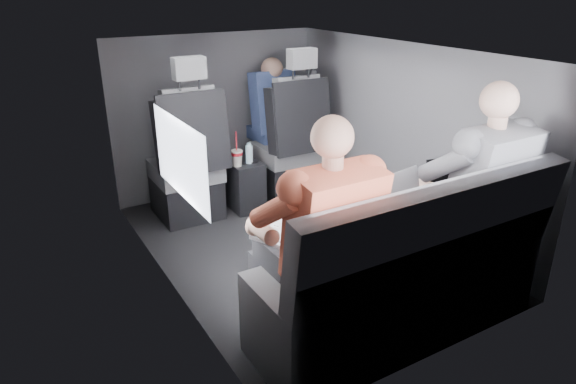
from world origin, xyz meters
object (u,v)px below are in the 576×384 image
front_seat_left (188,170)px  rear_bench (404,281)px  soda_cup (237,157)px  laptop_silver (384,205)px  laptop_black (441,187)px  center_console (240,182)px  passenger_rear_left (316,239)px  passenger_front_right (273,106)px  laptop_white (298,226)px  front_seat_right (290,152)px  passenger_rear_right (468,193)px  water_bottle (249,154)px

front_seat_left → rear_bench: 1.96m
rear_bench → soda_cup: rear_bench is taller
laptop_silver → laptop_black: (0.46, 0.03, -0.00)m
center_console → passenger_rear_left: passenger_rear_left is taller
passenger_rear_left → passenger_front_right: 2.26m
soda_cup → laptop_black: (0.58, -1.54, 0.17)m
center_console → laptop_white: laptop_white is taller
front_seat_left → rear_bench: bearing=-76.7°
front_seat_left → passenger_front_right: 0.98m
laptop_black → passenger_front_right: 1.90m
rear_bench → passenger_rear_left: size_ratio=1.29×
front_seat_right → passenger_rear_right: (0.07, -1.81, 0.25)m
laptop_silver → laptop_white: bearing=178.6°
front_seat_left → passenger_rear_right: passenger_rear_right is taller
center_console → laptop_silver: (0.04, -1.70, 0.44)m
passenger_rear_left → passenger_rear_right: bearing=-0.0°
water_bottle → center_console: bearing=102.8°
soda_cup → passenger_front_right: bearing=34.6°
laptop_silver → center_console: bearing=91.3°
front_seat_left → passenger_rear_right: (0.97, -1.81, 0.25)m
laptop_white → passenger_front_right: bearing=64.3°
laptop_white → passenger_rear_left: 0.16m
rear_bench → passenger_rear_left: passenger_rear_left is taller
front_seat_left → passenger_rear_left: bearing=-91.2°
soda_cup → water_bottle: 0.11m
center_console → passenger_front_right: bearing=26.7°
rear_bench → laptop_black: bearing=28.1°
front_seat_right → center_console: front_seat_right is taller
passenger_front_right → passenger_rear_right: bearing=-87.6°
laptop_silver → soda_cup: bearing=94.5°
laptop_black → passenger_rear_left: 0.99m
rear_bench → laptop_silver: 0.41m
front_seat_left → rear_bench: size_ratio=0.79×
rear_bench → passenger_front_right: 2.24m
soda_cup → water_bottle: size_ratio=1.68×
laptop_silver → passenger_rear_left: passenger_rear_left is taller
laptop_white → laptop_silver: (0.52, -0.01, -0.00)m
soda_cup → passenger_rear_left: bearing=-103.3°
laptop_white → laptop_black: 0.98m
rear_bench → passenger_rear_left: 0.59m
front_seat_right → center_console: size_ratio=2.64×
laptop_white → laptop_silver: 0.52m
laptop_white → passenger_rear_left: (-0.00, -0.16, -0.00)m
laptop_silver → passenger_rear_left: (-0.53, -0.14, -0.00)m
front_seat_left → front_seat_right: (0.90, 0.00, 0.00)m
water_bottle → laptop_silver: size_ratio=0.40×
passenger_rear_left → passenger_front_right: passenger_rear_left is taller
laptop_silver → passenger_rear_right: passenger_rear_right is taller
front_seat_left → soda_cup: front_seat_left is taller
passenger_rear_left → soda_cup: bearing=76.7°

